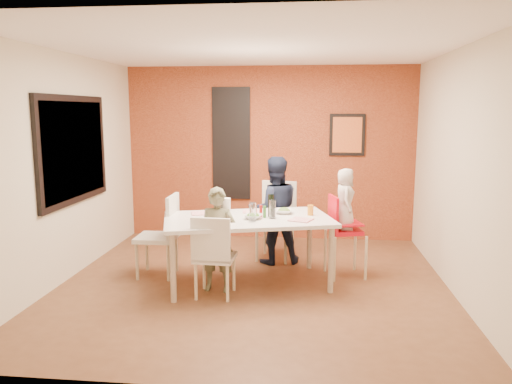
# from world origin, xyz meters

# --- Properties ---
(ground) EXTENTS (4.50, 4.50, 0.00)m
(ground) POSITION_xyz_m (0.00, 0.00, 0.00)
(ground) COLOR brown
(ground) RESTS_ON ground
(ceiling) EXTENTS (4.50, 4.50, 0.02)m
(ceiling) POSITION_xyz_m (0.00, 0.00, 2.70)
(ceiling) COLOR white
(ceiling) RESTS_ON wall_back
(wall_back) EXTENTS (4.50, 0.02, 2.70)m
(wall_back) POSITION_xyz_m (0.00, 2.25, 1.35)
(wall_back) COLOR beige
(wall_back) RESTS_ON ground
(wall_front) EXTENTS (4.50, 0.02, 2.70)m
(wall_front) POSITION_xyz_m (0.00, -2.25, 1.35)
(wall_front) COLOR beige
(wall_front) RESTS_ON ground
(wall_left) EXTENTS (0.02, 4.50, 2.70)m
(wall_left) POSITION_xyz_m (-2.25, 0.00, 1.35)
(wall_left) COLOR beige
(wall_left) RESTS_ON ground
(wall_right) EXTENTS (0.02, 4.50, 2.70)m
(wall_right) POSITION_xyz_m (2.25, 0.00, 1.35)
(wall_right) COLOR beige
(wall_right) RESTS_ON ground
(brick_accent_wall) EXTENTS (4.50, 0.02, 2.70)m
(brick_accent_wall) POSITION_xyz_m (0.00, 2.23, 1.35)
(brick_accent_wall) COLOR maroon
(brick_accent_wall) RESTS_ON ground
(picture_window_frame) EXTENTS (0.05, 1.70, 1.30)m
(picture_window_frame) POSITION_xyz_m (-2.22, 0.20, 1.55)
(picture_window_frame) COLOR black
(picture_window_frame) RESTS_ON wall_left
(picture_window_pane) EXTENTS (0.02, 1.55, 1.15)m
(picture_window_pane) POSITION_xyz_m (-2.21, 0.20, 1.55)
(picture_window_pane) COLOR black
(picture_window_pane) RESTS_ON wall_left
(glassblock_strip) EXTENTS (0.55, 0.03, 1.70)m
(glassblock_strip) POSITION_xyz_m (-0.60, 2.21, 1.50)
(glassblock_strip) COLOR silver
(glassblock_strip) RESTS_ON wall_back
(glassblock_surround) EXTENTS (0.60, 0.03, 1.76)m
(glassblock_surround) POSITION_xyz_m (-0.60, 2.21, 1.50)
(glassblock_surround) COLOR black
(glassblock_surround) RESTS_ON wall_back
(art_print_frame) EXTENTS (0.54, 0.03, 0.64)m
(art_print_frame) POSITION_xyz_m (1.20, 2.21, 1.65)
(art_print_frame) COLOR black
(art_print_frame) RESTS_ON wall_back
(art_print_canvas) EXTENTS (0.44, 0.01, 0.54)m
(art_print_canvas) POSITION_xyz_m (1.20, 2.19, 1.65)
(art_print_canvas) COLOR orange
(art_print_canvas) RESTS_ON wall_back
(dining_table) EXTENTS (2.12, 1.54, 0.79)m
(dining_table) POSITION_xyz_m (-0.06, 0.02, 0.72)
(dining_table) COLOR silver
(dining_table) RESTS_ON ground
(chair_near) EXTENTS (0.44, 0.44, 0.91)m
(chair_near) POSITION_xyz_m (-0.38, -0.48, 0.51)
(chair_near) COLOR silver
(chair_near) RESTS_ON ground
(chair_far) EXTENTS (0.57, 0.57, 1.05)m
(chair_far) POSITION_xyz_m (0.20, 1.14, 0.59)
(chair_far) COLOR white
(chair_far) RESTS_ON ground
(chair_left) EXTENTS (0.47, 0.47, 1.01)m
(chair_left) POSITION_xyz_m (-1.12, 0.19, 0.57)
(chair_left) COLOR silver
(chair_left) RESTS_ON ground
(high_chair) EXTENTS (0.51, 0.51, 1.00)m
(high_chair) POSITION_xyz_m (1.04, 0.42, 0.60)
(high_chair) COLOR red
(high_chair) RESTS_ON ground
(child_near) EXTENTS (0.44, 0.31, 1.18)m
(child_near) POSITION_xyz_m (-0.37, -0.24, 0.59)
(child_near) COLOR #5C5C42
(child_near) RESTS_ON ground
(child_far) EXTENTS (0.81, 0.71, 1.43)m
(child_far) POSITION_xyz_m (0.18, 0.88, 0.71)
(child_far) COLOR #151C31
(child_far) RESTS_ON ground
(toddler) EXTENTS (0.25, 0.37, 0.74)m
(toddler) POSITION_xyz_m (1.07, 0.43, 0.96)
(toddler) COLOR beige
(toddler) RESTS_ON high_chair
(plate_near_left) EXTENTS (0.29, 0.29, 0.01)m
(plate_near_left) POSITION_xyz_m (-0.34, -0.43, 0.80)
(plate_near_left) COLOR white
(plate_near_left) RESTS_ON dining_table
(plate_far_mid) EXTENTS (0.23, 0.23, 0.01)m
(plate_far_mid) POSITION_xyz_m (-0.07, 0.35, 0.80)
(plate_far_mid) COLOR white
(plate_far_mid) RESTS_ON dining_table
(plate_near_right) EXTENTS (0.30, 0.30, 0.01)m
(plate_near_right) POSITION_xyz_m (0.55, -0.06, 0.80)
(plate_near_right) COLOR silver
(plate_near_right) RESTS_ON dining_table
(plate_far_left) EXTENTS (0.28, 0.28, 0.01)m
(plate_far_left) POSITION_xyz_m (-0.65, 0.17, 0.80)
(plate_far_left) COLOR white
(plate_far_left) RESTS_ON dining_table
(salad_bowl_a) EXTENTS (0.22, 0.22, 0.05)m
(salad_bowl_a) POSITION_xyz_m (0.00, -0.04, 0.82)
(salad_bowl_a) COLOR silver
(salad_bowl_a) RESTS_ON dining_table
(salad_bowl_b) EXTENTS (0.22, 0.22, 0.05)m
(salad_bowl_b) POSITION_xyz_m (0.34, 0.30, 0.82)
(salad_bowl_b) COLOR white
(salad_bowl_b) RESTS_ON dining_table
(wine_bottle) EXTENTS (0.07, 0.07, 0.26)m
(wine_bottle) POSITION_xyz_m (0.20, 0.10, 0.93)
(wine_bottle) COLOR black
(wine_bottle) RESTS_ON dining_table
(wine_glass_a) EXTENTS (0.08, 0.08, 0.22)m
(wine_glass_a) POSITION_xyz_m (0.01, -0.18, 0.90)
(wine_glass_a) COLOR white
(wine_glass_a) RESTS_ON dining_table
(wine_glass_b) EXTENTS (0.07, 0.07, 0.21)m
(wine_glass_b) POSITION_xyz_m (0.22, 0.01, 0.90)
(wine_glass_b) COLOR white
(wine_glass_b) RESTS_ON dining_table
(paper_towel_roll) EXTENTS (0.11, 0.11, 0.25)m
(paper_towel_roll) POSITION_xyz_m (-0.30, -0.13, 0.92)
(paper_towel_roll) COLOR white
(paper_towel_roll) RESTS_ON dining_table
(condiment_red) EXTENTS (0.04, 0.04, 0.14)m
(condiment_red) POSITION_xyz_m (0.08, 0.09, 0.86)
(condiment_red) COLOR red
(condiment_red) RESTS_ON dining_table
(condiment_green) EXTENTS (0.04, 0.04, 0.14)m
(condiment_green) POSITION_xyz_m (0.13, 0.04, 0.86)
(condiment_green) COLOR #317426
(condiment_green) RESTS_ON dining_table
(condiment_brown) EXTENTS (0.04, 0.04, 0.15)m
(condiment_brown) POSITION_xyz_m (0.01, 0.09, 0.87)
(condiment_brown) COLOR brown
(condiment_brown) RESTS_ON dining_table
(sippy_cup) EXTENTS (0.07, 0.07, 0.12)m
(sippy_cup) POSITION_xyz_m (0.65, 0.23, 0.85)
(sippy_cup) COLOR orange
(sippy_cup) RESTS_ON dining_table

